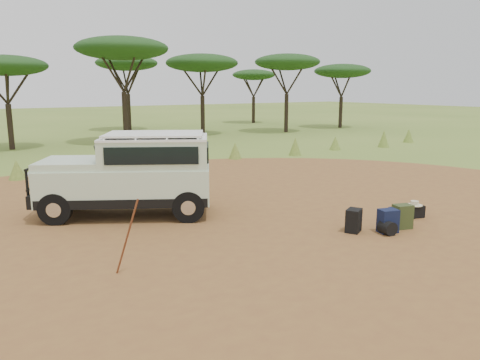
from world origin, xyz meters
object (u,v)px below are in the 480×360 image
backpack_olive (402,217)px  duffel_navy (398,217)px  safari_vehicle (132,176)px  walking_staff (127,237)px  backpack_black (354,221)px  hard_case (414,211)px  backpack_navy (388,221)px

backpack_olive → duffel_navy: backpack_olive is taller
safari_vehicle → walking_staff: size_ratio=3.18×
safari_vehicle → backpack_olive: 6.56m
backpack_black → hard_case: (2.16, 0.03, -0.11)m
backpack_black → duffel_navy: 1.27m
hard_case → duffel_navy: bearing=-150.2°
backpack_black → backpack_olive: (1.14, -0.41, 0.02)m
backpack_olive → hard_case: bearing=39.4°
duffel_navy → hard_case: size_ratio=0.99×
backpack_black → backpack_olive: backpack_olive is taller
backpack_olive → hard_case: 1.12m
walking_staff → backpack_olive: walking_staff is taller
backpack_navy → backpack_olive: size_ratio=0.95×
backpack_olive → duffel_navy: (0.11, 0.20, -0.06)m
walking_staff → hard_case: bearing=-49.4°
safari_vehicle → duffel_navy: safari_vehicle is taller
backpack_black → duffel_navy: backpack_black is taller
safari_vehicle → backpack_black: bearing=-19.1°
backpack_navy → walking_staff: bearing=-173.4°
backpack_navy → safari_vehicle: bearing=148.4°
backpack_navy → hard_case: size_ratio=1.22×
walking_staff → backpack_olive: bearing=-54.0°
backpack_black → backpack_navy: bearing=-64.1°
backpack_olive → safari_vehicle: bearing=152.7°
walking_staff → backpack_navy: (5.68, -0.85, -0.41)m
safari_vehicle → backpack_navy: safari_vehicle is taller
backpack_navy → backpack_olive: backpack_olive is taller
duffel_navy → backpack_navy: bearing=-147.1°
walking_staff → backpack_navy: walking_staff is taller
walking_staff → hard_case: (7.23, -0.37, -0.53)m
backpack_black → backpack_navy: (0.61, -0.44, 0.00)m
backpack_black → backpack_olive: size_ratio=0.94×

